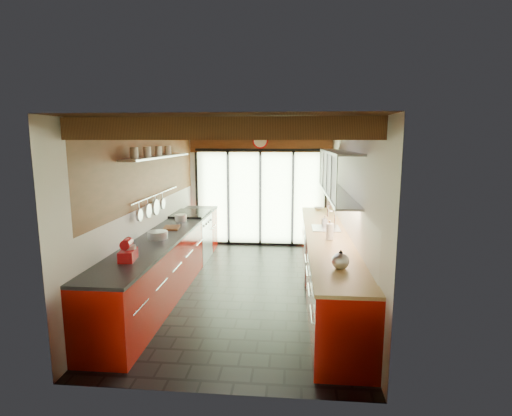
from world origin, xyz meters
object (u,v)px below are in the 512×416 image
at_px(soap_bottle, 325,221).
at_px(bowl, 319,208).
at_px(kettle, 340,260).
at_px(stand_mixer, 128,252).
at_px(paper_towel, 330,232).

relative_size(soap_bottle, bowl, 0.88).
bearing_deg(soap_bottle, bowl, 90.00).
bearing_deg(kettle, stand_mixer, 177.80).
bearing_deg(kettle, bowl, 90.00).
distance_m(kettle, bowl, 3.93).
xyz_separation_m(soap_bottle, bowl, (0.00, 1.62, -0.06)).
bearing_deg(stand_mixer, paper_towel, 25.95).
height_order(kettle, paper_towel, paper_towel).
distance_m(stand_mixer, bowl, 4.60).
bearing_deg(kettle, soap_bottle, 90.00).
height_order(stand_mixer, soap_bottle, stand_mixer).
bearing_deg(stand_mixer, soap_bottle, 41.17).
distance_m(stand_mixer, paper_towel, 2.82).
xyz_separation_m(paper_towel, bowl, (0.00, 2.60, -0.10)).
height_order(paper_towel, soap_bottle, paper_towel).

